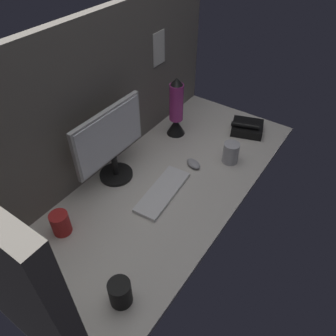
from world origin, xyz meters
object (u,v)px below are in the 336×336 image
monitor (111,142)px  mug_black_travel (120,293)px  keyboard (163,192)px  mouse (194,164)px  lava_lamp (176,111)px  desk_phone (247,128)px  mug_red_plastic (61,223)px  mug_steel (231,153)px

monitor → mug_black_travel: monitor is taller
keyboard → mouse: mouse is taller
mouse → lava_lamp: (20.86, 25.92, 14.15)cm
monitor → desk_phone: size_ratio=1.95×
mug_black_travel → desk_phone: bearing=3.2°
keyboard → mug_red_plastic: (-45.75, 23.91, 4.60)cm
lava_lamp → mug_steel: bearing=-97.5°
keyboard → mouse: (27.11, -2.04, 0.70)cm
monitor → mug_steel: bearing=-44.8°
keyboard → desk_phone: size_ratio=1.57×
mug_black_travel → mug_steel: bearing=1.8°
monitor → lava_lamp: 52.40cm
mug_red_plastic → lava_lamp: lava_lamp is taller
monitor → mug_red_plastic: (-42.06, -5.22, -17.37)cm
mouse → desk_phone: size_ratio=0.41×
keyboard → mouse: size_ratio=3.85×
mouse → desk_phone: bearing=8.4°
mug_red_plastic → desk_phone: size_ratio=0.48×
mouse → lava_lamp: 36.16cm
keyboard → mug_red_plastic: 51.83cm
monitor → mouse: size_ratio=4.77×
desk_phone → mug_red_plastic: bearing=163.1°
mug_steel → mug_black_travel: mug_steel is taller
mug_steel → mug_red_plastic: (-88.33, 40.75, -0.53)cm
monitor → mug_black_travel: (-51.62, -49.01, -17.19)cm
monitor → lava_lamp: monitor is taller
monitor → mug_red_plastic: 45.80cm
keyboard → lava_lamp: bearing=21.2°
mug_steel → monitor: bearing=135.2°
mouse → lava_lamp: bearing=72.1°
mouse → lava_lamp: lava_lamp is taller
mouse → mug_black_travel: size_ratio=0.83×
keyboard → lava_lamp: 55.60cm
monitor → keyboard: (3.69, -29.14, -21.97)cm
mouse → mug_red_plastic: mug_red_plastic is taller
keyboard → mouse: bearing=-9.6°
mouse → mug_black_travel: 84.42cm
mouse → mug_steel: size_ratio=0.78×
monitor → mug_red_plastic: size_ratio=4.09×
mug_black_travel → desk_phone: 130.24cm
lava_lamp → desk_phone: size_ratio=1.61×
mug_steel → desk_phone: bearing=7.3°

